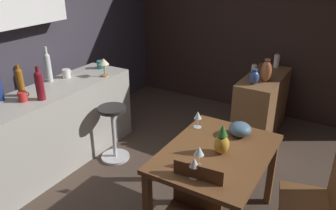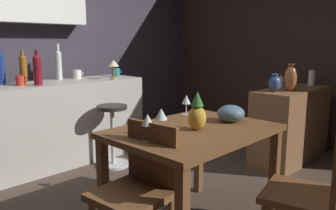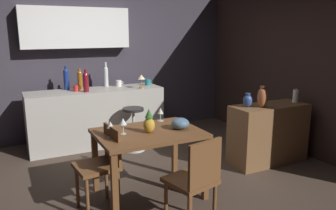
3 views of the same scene
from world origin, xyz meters
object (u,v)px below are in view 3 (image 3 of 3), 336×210
wine_bottle_clear (106,75)px  vase_copper (262,97)px  chair_near_window (102,163)px  wine_bottle_amber (80,79)px  fruit_bowl (180,123)px  wine_glass_center (160,111)px  pillar_candle_short (263,99)px  wine_glass_right (123,122)px  pineapple_centerpiece (149,122)px  sideboard_cabinet (268,134)px  pillar_candle_tall (296,96)px  vase_ceramic_blue (248,101)px  chair_by_doorway (195,179)px  cup_white (119,83)px  bar_stool (134,128)px  cup_teal (148,82)px  wine_bottle_ruby (86,81)px  cup_red (76,88)px  dining_table (149,140)px  wine_glass_left (110,125)px  counter_lamp (141,78)px

wine_bottle_clear → vase_copper: (1.48, -2.07, -0.13)m
chair_near_window → wine_bottle_amber: (0.25, 2.09, 0.57)m
fruit_bowl → vase_copper: size_ratio=0.71×
wine_glass_center → pillar_candle_short: (1.57, -0.03, 0.02)m
wine_glass_right → pineapple_centerpiece: 0.27m
wine_bottle_amber → sideboard_cabinet: bearing=-41.7°
pillar_candle_tall → vase_ceramic_blue: bearing=175.9°
pillar_candle_tall → vase_copper: size_ratio=0.71×
pineapple_centerpiece → fruit_bowl: size_ratio=1.30×
chair_by_doorway → pillar_candle_short: size_ratio=6.19×
chair_near_window → vase_copper: 2.24m
wine_glass_right → vase_ceramic_blue: size_ratio=0.93×
pillar_candle_tall → vase_ceramic_blue: size_ratio=1.08×
sideboard_cabinet → vase_ceramic_blue: vase_ceramic_blue is taller
wine_glass_center → pillar_candle_tall: pillar_candle_tall is taller
pineapple_centerpiece → cup_white: pineapple_centerpiece is taller
vase_ceramic_blue → vase_copper: size_ratio=0.66×
bar_stool → cup_white: size_ratio=5.17×
pineapple_centerpiece → cup_teal: (0.85, 2.02, 0.10)m
wine_bottle_ruby → vase_ceramic_blue: bearing=-43.0°
fruit_bowl → chair_near_window: bearing=178.5°
cup_red → dining_table: bearing=-79.2°
sideboard_cabinet → vase_ceramic_blue: bearing=174.4°
cup_red → pillar_candle_short: (2.24, -1.63, -0.07)m
wine_bottle_clear → cup_teal: (0.67, -0.17, -0.14)m
wine_glass_center → fruit_bowl: size_ratio=0.80×
pineapple_centerpiece → wine_bottle_amber: 2.12m
bar_stool → chair_by_doorway: bearing=-96.2°
pineapple_centerpiece → wine_glass_left: bearing=174.2°
chair_near_window → pillar_candle_short: 2.46m
wine_glass_center → cup_teal: cup_teal is taller
cup_red → vase_ceramic_blue: 2.55m
sideboard_cabinet → cup_red: (-2.23, 1.78, 0.54)m
cup_red → counter_lamp: bearing=-11.3°
wine_bottle_clear → cup_red: bearing=-156.8°
bar_stool → counter_lamp: (0.26, 0.30, 0.71)m
wine_glass_center → cup_teal: size_ratio=1.25×
pineapple_centerpiece → wine_bottle_amber: wine_bottle_amber is taller
wine_bottle_clear → vase_ceramic_blue: wine_bottle_clear is taller
wine_glass_right → wine_bottle_ruby: wine_bottle_ruby is taller
wine_bottle_amber → vase_ceramic_blue: size_ratio=1.79×
vase_copper → cup_teal: bearing=113.1°
sideboard_cabinet → wine_glass_left: wine_glass_left is taller
sideboard_cabinet → wine_glass_right: (-2.13, -0.11, 0.46)m
chair_near_window → wine_glass_right: 0.47m
wine_bottle_ruby → cup_teal: 1.11m
wine_glass_center → wine_bottle_clear: wine_bottle_clear is taller
chair_by_doorway → cup_teal: bearing=75.3°
pineapple_centerpiece → vase_ceramic_blue: 1.52m
wine_glass_right → cup_white: cup_white is taller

